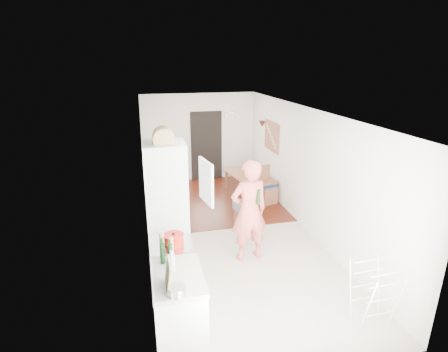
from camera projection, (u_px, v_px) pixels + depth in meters
name	position (u px, v px, depth m)	size (l,w,h in m)	color
room_shell	(230.00, 176.00, 6.74)	(3.20, 7.00, 2.50)	white
floor	(229.00, 233.00, 7.14)	(3.20, 7.00, 0.01)	#BFB0A0
wood_floor_overlay	(211.00, 200.00, 8.85)	(3.20, 3.30, 0.01)	#53190B
sage_wall_panel	(146.00, 189.00, 4.36)	(0.02, 3.00, 1.30)	gray
tile_splashback	(152.00, 261.00, 4.08)	(0.02, 1.90, 0.50)	black
doorway_recess	(206.00, 146.00, 10.08)	(0.90, 0.04, 2.00)	black
base_cabinet	(179.00, 308.00, 4.37)	(0.60, 0.90, 0.86)	white
worktop	(177.00, 277.00, 4.22)	(0.62, 0.92, 0.06)	beige
range_cooker	(173.00, 273.00, 5.06)	(0.60, 0.60, 0.88)	white
cooker_top	(172.00, 245.00, 4.91)	(0.60, 0.60, 0.04)	#AFB0B2
fridge_housing	(167.00, 206.00, 5.80)	(0.66, 0.66, 2.15)	white
fridge_door	(206.00, 182.00, 5.51)	(0.56, 0.04, 0.70)	white
fridge_interior	(185.00, 177.00, 5.72)	(0.02, 0.52, 0.66)	white
pinboard	(272.00, 136.00, 8.75)	(0.03, 0.90, 0.70)	tan
pinboard_frame	(271.00, 136.00, 8.75)	(0.01, 0.94, 0.74)	#935940
wall_sconce	(262.00, 124.00, 9.28)	(0.18, 0.18, 0.16)	maroon
person	(249.00, 202.00, 5.93)	(0.79, 0.52, 2.15)	#E96359
dining_table	(251.00, 186.00, 9.11)	(1.31, 0.73, 0.46)	#935940
dining_chair	(267.00, 185.00, 8.51)	(0.39, 0.39, 0.93)	#935940
stool	(243.00, 217.00, 7.43)	(0.29, 0.29, 0.38)	#935940
grey_drape	(245.00, 206.00, 7.31)	(0.39, 0.39, 0.18)	gray
drying_rack	(374.00, 295.00, 4.59)	(0.45, 0.41, 0.88)	white
bread_bin	(164.00, 138.00, 5.34)	(0.35, 0.33, 0.19)	tan
red_casserole	(174.00, 240.00, 4.85)	(0.28, 0.28, 0.17)	red
steel_pan	(177.00, 290.00, 3.84)	(0.21, 0.21, 0.10)	#AFB0B2
held_bottle	(258.00, 197.00, 5.82)	(0.06, 0.06, 0.27)	#153B16
bottle_a	(163.00, 253.00, 4.41)	(0.06, 0.06, 0.28)	#153B16
bottle_b	(170.00, 254.00, 4.41)	(0.06, 0.06, 0.27)	#153B16
bottle_c	(172.00, 262.00, 4.28)	(0.08, 0.08, 0.21)	silver
pepper_mill_front	(171.00, 248.00, 4.59)	(0.06, 0.06, 0.21)	tan
pepper_mill_back	(162.00, 246.00, 4.63)	(0.06, 0.06, 0.24)	tan
chopping_boards	(168.00, 275.00, 3.91)	(0.04, 0.25, 0.34)	tan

